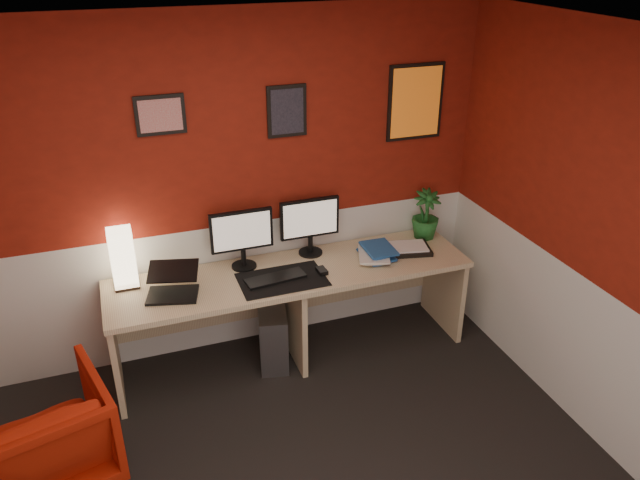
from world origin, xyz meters
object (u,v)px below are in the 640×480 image
Objects in this scene: shoji_lamp at (123,260)px; zen_tray at (407,249)px; armchair at (45,435)px; desk at (293,314)px; monitor_left at (242,231)px; potted_plant at (426,214)px; laptop at (171,282)px; pc_tower at (273,334)px; monitor_right at (310,218)px.

shoji_lamp is 2.06m from zen_tray.
desk is at bearing -173.52° from armchair.
potted_plant is (1.46, -0.00, -0.09)m from monitor_left.
zen_tray is 0.90× the size of potted_plant.
potted_plant reaches higher than laptop.
shoji_lamp is 0.89× the size of pc_tower.
laptop is at bearing -177.84° from zen_tray.
shoji_lamp is at bearing 170.36° from desk.
zen_tray is at bearing 179.60° from armchair.
potted_plant is 3.03m from armchair.
monitor_left reaches higher than desk.
laptop is 0.57× the size of monitor_right.
laptop is 0.57× the size of monitor_left.
monitor_right is at bearing 1.20° from shoji_lamp.
monitor_left is at bearing 141.84° from pc_tower.
desk is 0.72m from monitor_right.
monitor_right is (0.22, 0.22, 0.66)m from desk.
shoji_lamp reaches higher than pc_tower.
pc_tower is (0.15, -0.18, -0.80)m from monitor_left.
monitor_right is at bearing 177.54° from potted_plant.
laptop is 0.73× the size of pc_tower.
laptop is (0.28, -0.25, -0.09)m from shoji_lamp.
zen_tray is 1.19m from pc_tower.
monitor_left is at bearing -0.73° from shoji_lamp.
armchair is (-1.91, -0.88, -0.70)m from monitor_right.
potted_plant is at bearing -0.31° from shoji_lamp.
shoji_lamp is 1.02× the size of potted_plant.
desk is at bearing -179.28° from zen_tray.
laptop reaches higher than zen_tray.
pc_tower is 1.67m from armchair.
monitor_left is at bearing 149.31° from desk.
monitor_right is (1.34, 0.03, 0.09)m from shoji_lamp.
desk is at bearing 18.53° from laptop.
zen_tray reaches higher than armchair.
monitor_left reaches higher than shoji_lamp.
laptop is 1.16m from armchair.
monitor_right is at bearing 163.54° from zen_tray.
potted_plant is at bearing -0.07° from monitor_left.
armchair is at bearing -165.60° from zen_tray.
monitor_left is 1.26m from zen_tray.
zen_tray is (0.92, 0.01, 0.38)m from desk.
laptop is 1.11m from monitor_right.
monitor_left is at bearing -175.79° from monitor_right.
monitor_left reaches higher than pc_tower.
pc_tower is at bearing -179.52° from zen_tray.
monitor_left reaches higher than zen_tray.
monitor_right is at bearing -170.12° from armchair.
monitor_left is at bearing 179.93° from potted_plant.
laptop is at bearing -159.30° from armchair.
shoji_lamp is at bearing -178.80° from monitor_right.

